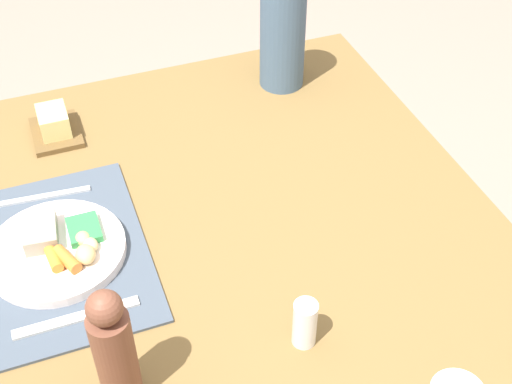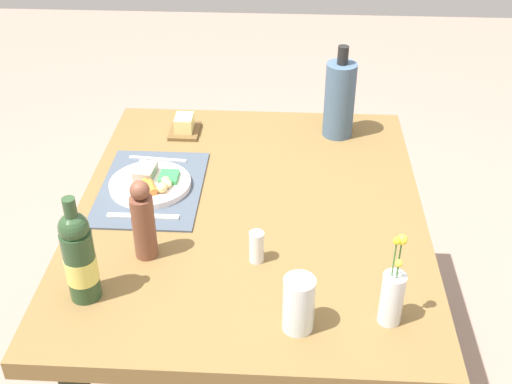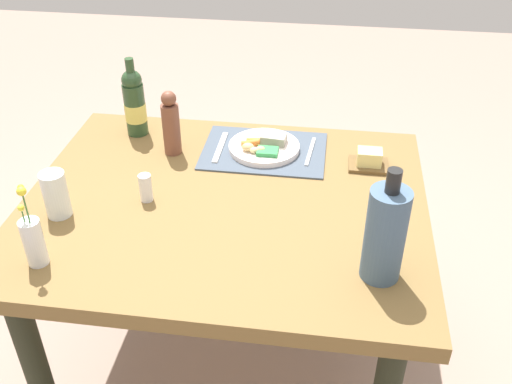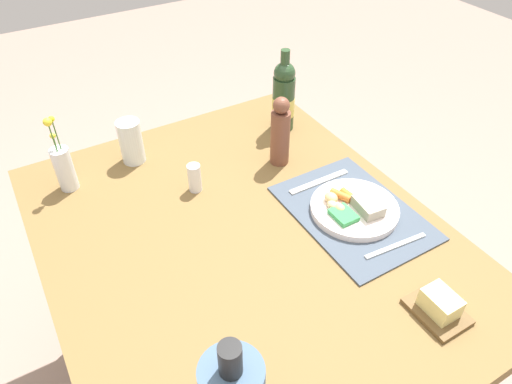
% 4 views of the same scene
% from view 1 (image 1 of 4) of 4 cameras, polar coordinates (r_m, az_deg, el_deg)
% --- Properties ---
extents(dining_table, '(1.22, 1.00, 0.78)m').
position_cam_1_polar(dining_table, '(1.36, -1.58, -7.29)').
color(dining_table, brown).
rests_on(dining_table, ground_plane).
extents(placemat, '(0.42, 0.30, 0.01)m').
position_cam_1_polar(placemat, '(1.30, -15.61, -4.95)').
color(placemat, '#434E5C').
rests_on(placemat, dining_table).
extents(dinner_plate, '(0.24, 0.24, 0.05)m').
position_cam_1_polar(dinner_plate, '(1.29, -15.76, -4.40)').
color(dinner_plate, white).
rests_on(dinner_plate, placemat).
extents(fork, '(0.03, 0.19, 0.00)m').
position_cam_1_polar(fork, '(1.42, -17.00, -0.39)').
color(fork, silver).
rests_on(fork, placemat).
extents(knife, '(0.02, 0.21, 0.00)m').
position_cam_1_polar(knife, '(1.20, -14.30, -9.83)').
color(knife, silver).
rests_on(knife, placemat).
extents(butter_dish, '(0.13, 0.10, 0.06)m').
position_cam_1_polar(butter_dish, '(1.56, -15.98, 5.18)').
color(butter_dish, brown).
rests_on(butter_dish, dining_table).
extents(salt_shaker, '(0.04, 0.04, 0.09)m').
position_cam_1_polar(salt_shaker, '(1.11, 3.97, -10.56)').
color(salt_shaker, white).
rests_on(salt_shaker, dining_table).
extents(pepper_mill, '(0.06, 0.06, 0.23)m').
position_cam_1_polar(pepper_mill, '(1.02, -11.40, -12.44)').
color(pepper_mill, brown).
rests_on(pepper_mill, dining_table).
extents(cooler_bottle, '(0.10, 0.10, 0.32)m').
position_cam_1_polar(cooler_bottle, '(1.61, 2.17, 12.82)').
color(cooler_bottle, '#445E78').
rests_on(cooler_bottle, dining_table).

